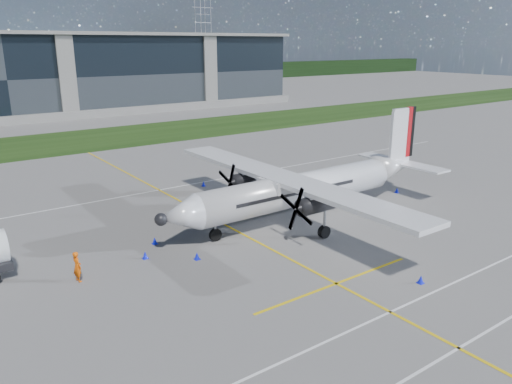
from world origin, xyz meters
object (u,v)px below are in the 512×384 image
object	(u,v)px
safety_cone_fwd	(145,255)
safety_cone_nose_stbd	(155,241)
safety_cone_nose_port	(197,256)
safety_cone_portwing	(421,279)
safety_cone_stbdwing	(204,184)
pylon_east	(204,39)
safety_cone_tail	(397,190)
turboprop_aircraft	(308,169)
ground_crew_person	(77,264)

from	to	relation	value
safety_cone_fwd	safety_cone_nose_stbd	size ratio (longest dim) A/B	1.00
safety_cone_nose_port	safety_cone_portwing	distance (m)	13.99
safety_cone_stbdwing	pylon_east	bearing A→B (deg)	59.72
safety_cone_tail	safety_cone_nose_port	world-z (taller)	same
safety_cone_tail	safety_cone_nose_stbd	bearing A→B (deg)	175.55
safety_cone_nose_stbd	safety_cone_stbdwing	xyz separation A→B (m)	(10.24, 10.83, 0.00)
safety_cone_nose_port	safety_cone_nose_stbd	bearing A→B (deg)	105.45
safety_cone_nose_stbd	safety_cone_portwing	bearing A→B (deg)	-55.47
safety_cone_nose_stbd	safety_cone_portwing	xyz separation A→B (m)	(10.14, -14.74, 0.00)
pylon_east	safety_cone_nose_stbd	size ratio (longest dim) A/B	60.00
safety_cone_nose_port	safety_cone_portwing	size ratio (longest dim) A/B	1.00
safety_cone_stbdwing	safety_cone_fwd	bearing A→B (deg)	-132.79
safety_cone_portwing	safety_cone_stbdwing	size ratio (longest dim) A/B	1.00
turboprop_aircraft	safety_cone_fwd	world-z (taller)	turboprop_aircraft
safety_cone_fwd	pylon_east	bearing A→B (deg)	58.46
turboprop_aircraft	safety_cone_stbdwing	distance (m)	13.57
safety_cone_tail	safety_cone_fwd	bearing A→B (deg)	-179.83
safety_cone_nose_port	safety_cone_stbdwing	xyz separation A→B (m)	(9.12, 14.88, 0.00)
safety_cone_fwd	safety_cone_portwing	world-z (taller)	same
ground_crew_person	pylon_east	bearing A→B (deg)	-41.36
safety_cone_nose_port	safety_cone_portwing	xyz separation A→B (m)	(9.02, -10.69, 0.00)
pylon_east	safety_cone_nose_port	bearing A→B (deg)	-120.40
safety_cone_fwd	safety_cone_portwing	size ratio (longest dim) A/B	1.00
safety_cone_tail	safety_cone_fwd	distance (m)	25.48
pylon_east	safety_cone_nose_stbd	xyz separation A→B (m)	(-88.07, -144.12, -14.75)
turboprop_aircraft	safety_cone_fwd	distance (m)	14.47
safety_cone_nose_port	safety_cone_stbdwing	world-z (taller)	same
safety_cone_fwd	safety_cone_stbdwing	world-z (taller)	same
safety_cone_nose_stbd	safety_cone_stbdwing	size ratio (longest dim) A/B	1.00
safety_cone_tail	safety_cone_fwd	xyz separation A→B (m)	(-25.48, -0.08, 0.00)
turboprop_aircraft	safety_cone_stbdwing	xyz separation A→B (m)	(-2.15, 12.85, -3.77)
safety_cone_nose_stbd	safety_cone_nose_port	distance (m)	4.20
pylon_east	safety_cone_fwd	size ratio (longest dim) A/B	60.00
safety_cone_portwing	safety_cone_stbdwing	distance (m)	25.57
pylon_east	ground_crew_person	distance (m)	174.94
safety_cone_nose_stbd	safety_cone_portwing	distance (m)	17.89
ground_crew_person	safety_cone_portwing	xyz separation A→B (m)	(16.27, -12.10, -0.83)
safety_cone_nose_stbd	safety_cone_stbdwing	world-z (taller)	same
ground_crew_person	safety_cone_tail	world-z (taller)	ground_crew_person
pylon_east	safety_cone_fwd	bearing A→B (deg)	-121.54
safety_cone_fwd	safety_cone_nose_port	distance (m)	3.43
ground_crew_person	turboprop_aircraft	bearing A→B (deg)	-96.77
ground_crew_person	safety_cone_portwing	bearing A→B (deg)	-135.31
ground_crew_person	safety_cone_nose_stbd	size ratio (longest dim) A/B	4.32
safety_cone_fwd	ground_crew_person	bearing A→B (deg)	-171.26
pylon_east	safety_cone_nose_stbd	world-z (taller)	pylon_east
safety_cone_stbdwing	safety_cone_nose_stbd	bearing A→B (deg)	-133.40
safety_cone_tail	pylon_east	bearing A→B (deg)	66.27
safety_cone_tail	safety_cone_nose_stbd	distance (m)	23.97
pylon_east	safety_cone_nose_stbd	bearing A→B (deg)	-121.43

